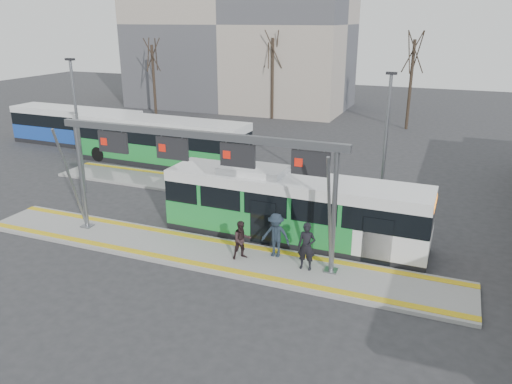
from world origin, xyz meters
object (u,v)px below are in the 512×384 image
(hero_bus, at_px, (293,209))
(passenger_b, at_px, (242,240))
(gantry, at_px, (196,156))
(passenger_c, at_px, (276,235))
(passenger_a, at_px, (307,246))

(hero_bus, xyz_separation_m, passenger_b, (-1.26, -2.90, -0.52))
(gantry, relative_size, passenger_c, 6.80)
(passenger_c, bearing_deg, hero_bus, 89.46)
(passenger_a, bearing_deg, passenger_b, -179.39)
(gantry, xyz_separation_m, passenger_c, (3.35, 0.47, -3.19))
(gantry, bearing_deg, passenger_c, 8.06)
(gantry, height_order, hero_bus, gantry)
(gantry, relative_size, hero_bus, 1.09)
(passenger_a, bearing_deg, gantry, 176.73)
(passenger_b, relative_size, passenger_c, 0.87)
(passenger_b, distance_m, passenger_c, 1.43)
(gantry, distance_m, passenger_c, 4.65)
(gantry, height_order, passenger_c, gantry)
(hero_bus, relative_size, passenger_b, 7.23)
(passenger_b, bearing_deg, passenger_c, -12.91)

